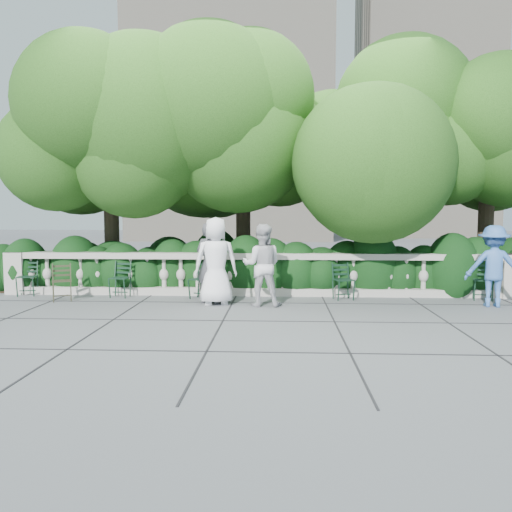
{
  "coord_description": "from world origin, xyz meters",
  "views": [
    {
      "loc": [
        0.53,
        -9.79,
        1.95
      ],
      "look_at": [
        0.0,
        1.0,
        1.0
      ],
      "focal_mm": 35.0,
      "sensor_mm": 36.0,
      "label": 1
    }
  ],
  "objects_px": {
    "chair_e": "(346,301)",
    "person_businessman": "(216,261)",
    "chair_a": "(26,297)",
    "person_casual_man": "(262,265)",
    "chair_b": "(118,298)",
    "chair_c": "(196,300)",
    "chair_f": "(483,301)",
    "chair_weathered": "(62,302)",
    "person_older_blue": "(493,266)",
    "person_woman_grey": "(210,263)"
  },
  "relations": [
    {
      "from": "chair_f",
      "to": "person_older_blue",
      "type": "height_order",
      "value": "person_older_blue"
    },
    {
      "from": "chair_e",
      "to": "person_woman_grey",
      "type": "bearing_deg",
      "value": 173.48
    },
    {
      "from": "chair_b",
      "to": "chair_e",
      "type": "xyz_separation_m",
      "value": [
        5.14,
        -0.07,
        0.0
      ]
    },
    {
      "from": "chair_b",
      "to": "person_businessman",
      "type": "bearing_deg",
      "value": -9.74
    },
    {
      "from": "chair_c",
      "to": "chair_e",
      "type": "height_order",
      "value": "same"
    },
    {
      "from": "person_businessman",
      "to": "chair_c",
      "type": "bearing_deg",
      "value": -54.64
    },
    {
      "from": "chair_f",
      "to": "person_businessman",
      "type": "relative_size",
      "value": 0.45
    },
    {
      "from": "person_businessman",
      "to": "person_older_blue",
      "type": "xyz_separation_m",
      "value": [
        5.75,
        0.06,
        -0.08
      ]
    },
    {
      "from": "person_woman_grey",
      "to": "person_older_blue",
      "type": "height_order",
      "value": "person_woman_grey"
    },
    {
      "from": "chair_e",
      "to": "person_older_blue",
      "type": "relative_size",
      "value": 0.5
    },
    {
      "from": "chair_f",
      "to": "person_woman_grey",
      "type": "xyz_separation_m",
      "value": [
        -5.96,
        -0.57,
        0.87
      ]
    },
    {
      "from": "chair_b",
      "to": "person_older_blue",
      "type": "height_order",
      "value": "person_older_blue"
    },
    {
      "from": "chair_a",
      "to": "chair_e",
      "type": "relative_size",
      "value": 1.0
    },
    {
      "from": "chair_a",
      "to": "chair_weathered",
      "type": "height_order",
      "value": "same"
    },
    {
      "from": "chair_f",
      "to": "person_businessman",
      "type": "xyz_separation_m",
      "value": [
        -5.82,
        -0.67,
        0.93
      ]
    },
    {
      "from": "chair_a",
      "to": "chair_c",
      "type": "relative_size",
      "value": 1.0
    },
    {
      "from": "chair_f",
      "to": "chair_weathered",
      "type": "relative_size",
      "value": 1.0
    },
    {
      "from": "chair_c",
      "to": "chair_f",
      "type": "relative_size",
      "value": 1.0
    },
    {
      "from": "chair_e",
      "to": "chair_weathered",
      "type": "height_order",
      "value": "same"
    },
    {
      "from": "chair_f",
      "to": "person_woman_grey",
      "type": "height_order",
      "value": "person_woman_grey"
    },
    {
      "from": "chair_a",
      "to": "person_casual_man",
      "type": "relative_size",
      "value": 0.49
    },
    {
      "from": "chair_b",
      "to": "person_older_blue",
      "type": "relative_size",
      "value": 0.5
    },
    {
      "from": "chair_weathered",
      "to": "person_older_blue",
      "type": "xyz_separation_m",
      "value": [
        9.13,
        -0.04,
        0.84
      ]
    },
    {
      "from": "chair_c",
      "to": "chair_weathered",
      "type": "relative_size",
      "value": 1.0
    },
    {
      "from": "chair_e",
      "to": "chair_a",
      "type": "bearing_deg",
      "value": 163.15
    },
    {
      "from": "chair_c",
      "to": "chair_e",
      "type": "xyz_separation_m",
      "value": [
        3.32,
        0.04,
        0.0
      ]
    },
    {
      "from": "chair_b",
      "to": "chair_c",
      "type": "relative_size",
      "value": 1.0
    },
    {
      "from": "chair_f",
      "to": "chair_weathered",
      "type": "bearing_deg",
      "value": -160.66
    },
    {
      "from": "chair_c",
      "to": "chair_b",
      "type": "bearing_deg",
      "value": -154.54
    },
    {
      "from": "chair_weathered",
      "to": "person_woman_grey",
      "type": "relative_size",
      "value": 0.48
    },
    {
      "from": "chair_weathered",
      "to": "person_casual_man",
      "type": "height_order",
      "value": "person_casual_man"
    },
    {
      "from": "person_older_blue",
      "to": "chair_a",
      "type": "bearing_deg",
      "value": 6.75
    },
    {
      "from": "person_businessman",
      "to": "chair_b",
      "type": "bearing_deg",
      "value": -24.32
    },
    {
      "from": "person_woman_grey",
      "to": "chair_weathered",
      "type": "bearing_deg",
      "value": 22.92
    },
    {
      "from": "chair_b",
      "to": "person_woman_grey",
      "type": "relative_size",
      "value": 0.48
    },
    {
      "from": "person_businessman",
      "to": "chair_a",
      "type": "bearing_deg",
      "value": -18.5
    },
    {
      "from": "chair_a",
      "to": "chair_f",
      "type": "xyz_separation_m",
      "value": [
        10.35,
        -0.08,
        0.0
      ]
    },
    {
      "from": "chair_b",
      "to": "chair_weathered",
      "type": "bearing_deg",
      "value": -147.73
    },
    {
      "from": "chair_b",
      "to": "person_casual_man",
      "type": "xyz_separation_m",
      "value": [
        3.31,
        -0.72,
        0.86
      ]
    },
    {
      "from": "person_businessman",
      "to": "person_woman_grey",
      "type": "bearing_deg",
      "value": -43.28
    },
    {
      "from": "person_woman_grey",
      "to": "person_older_blue",
      "type": "distance_m",
      "value": 5.9
    },
    {
      "from": "chair_a",
      "to": "chair_c",
      "type": "height_order",
      "value": "same"
    },
    {
      "from": "person_older_blue",
      "to": "person_woman_grey",
      "type": "bearing_deg",
      "value": 10.15
    },
    {
      "from": "chair_a",
      "to": "person_older_blue",
      "type": "distance_m",
      "value": 10.34
    },
    {
      "from": "chair_b",
      "to": "person_older_blue",
      "type": "bearing_deg",
      "value": 1.35
    },
    {
      "from": "chair_c",
      "to": "chair_f",
      "type": "xyz_separation_m",
      "value": [
        6.33,
        0.14,
        0.0
      ]
    },
    {
      "from": "chair_e",
      "to": "person_woman_grey",
      "type": "distance_m",
      "value": 3.11
    },
    {
      "from": "chair_a",
      "to": "person_older_blue",
      "type": "relative_size",
      "value": 0.5
    },
    {
      "from": "chair_e",
      "to": "person_businessman",
      "type": "bearing_deg",
      "value": 175.95
    },
    {
      "from": "person_casual_man",
      "to": "person_woman_grey",
      "type": "bearing_deg",
      "value": -7.96
    }
  ]
}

